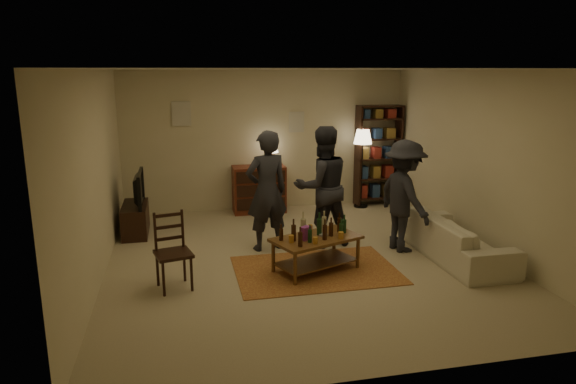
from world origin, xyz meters
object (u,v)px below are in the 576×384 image
object	(u,v)px
floor_lamp	(363,142)
person_by_sofa	(404,196)
dining_chair	(172,248)
tv_stand	(135,212)
bookshelf	(378,154)
dresser	(259,188)
person_left	(267,191)
sofa	(456,238)
person_right	(322,187)
coffee_table	(316,241)

from	to	relation	value
floor_lamp	person_by_sofa	size ratio (longest dim) A/B	0.92
dining_chair	person_by_sofa	world-z (taller)	person_by_sofa
tv_stand	bookshelf	distance (m)	4.84
dresser	floor_lamp	size ratio (longest dim) A/B	0.87
dining_chair	tv_stand	bearing A→B (deg)	91.04
dresser	floor_lamp	distance (m)	2.22
person_left	person_by_sofa	distance (m)	2.07
sofa	person_left	world-z (taller)	person_left
sofa	person_right	world-z (taller)	person_right
tv_stand	person_left	size ratio (longest dim) A/B	0.58
coffee_table	bookshelf	xyz separation A→B (m)	(2.17, 3.22, 0.61)
coffee_table	dresser	size ratio (longest dim) A/B	0.98
bookshelf	person_by_sofa	bearing A→B (deg)	-103.83
tv_stand	person_by_sofa	xyz separation A→B (m)	(4.03, -1.70, 0.46)
dining_chair	person_left	size ratio (longest dim) A/B	0.54
tv_stand	floor_lamp	distance (m)	4.49
coffee_table	bookshelf	size ratio (longest dim) A/B	0.66
dining_chair	person_by_sofa	distance (m)	3.50
dresser	floor_lamp	world-z (taller)	floor_lamp
coffee_table	dining_chair	world-z (taller)	dining_chair
coffee_table	person_right	world-z (taller)	person_right
sofa	person_right	distance (m)	2.11
coffee_table	bookshelf	world-z (taller)	bookshelf
floor_lamp	coffee_table	bearing A→B (deg)	-120.12
bookshelf	sofa	xyz separation A→B (m)	(-0.05, -3.18, -0.73)
tv_stand	sofa	size ratio (longest dim) A/B	0.51
coffee_table	person_by_sofa	bearing A→B (deg)	19.51
dresser	floor_lamp	bearing A→B (deg)	-1.77
bookshelf	sofa	size ratio (longest dim) A/B	0.97
dining_chair	tv_stand	size ratio (longest dim) A/B	0.93
coffee_table	tv_stand	bearing A→B (deg)	138.38
dining_chair	sofa	bearing A→B (deg)	-11.02
coffee_table	person_right	bearing A→B (deg)	69.93
person_right	sofa	bearing A→B (deg)	141.99
sofa	person_left	distance (m)	2.86
tv_stand	bookshelf	xyz separation A→B (m)	(4.69, 0.98, 0.65)
coffee_table	dresser	world-z (taller)	dresser
bookshelf	floor_lamp	distance (m)	0.49
coffee_table	bookshelf	distance (m)	3.93
tv_stand	dresser	world-z (taller)	dresser
floor_lamp	person_right	distance (m)	2.52
dresser	bookshelf	bearing A→B (deg)	1.57
sofa	person_right	xyz separation A→B (m)	(-1.75, 0.99, 0.63)
dining_chair	sofa	xyz separation A→B (m)	(4.03, 0.17, -0.22)
coffee_table	floor_lamp	bearing A→B (deg)	59.88
tv_stand	bookshelf	size ratio (longest dim) A/B	0.52
bookshelf	sofa	bearing A→B (deg)	-90.82
person_left	floor_lamp	bearing A→B (deg)	-151.83
bookshelf	person_by_sofa	size ratio (longest dim) A/B	1.19
sofa	person_left	size ratio (longest dim) A/B	1.14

